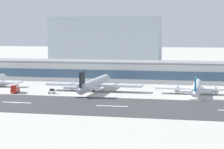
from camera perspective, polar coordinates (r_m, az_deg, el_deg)
The scene contains 10 objects.
ground_plane at distance 176.17m, azimuth -12.22°, elevation -3.57°, with size 1400.00×1400.00×0.00m, color #B2AFA8.
runway_strip at distance 176.86m, azimuth -12.12°, elevation -3.52°, with size 800.00×41.12×0.08m, color #38383A.
runway_centreline_dash_4 at distance 176.78m, azimuth -12.07°, elevation -3.51°, with size 12.00×1.20×0.01m, color white.
runway_centreline_dash_5 at distance 164.61m, azimuth 0.01°, elevation -4.04°, with size 12.00×1.20×0.01m, color white.
terminal_building at distance 252.67m, azimuth -0.03°, elevation 0.48°, with size 160.03×24.26×11.19m.
distant_hotel_block at distance 380.16m, azimuth -0.88°, elevation 4.30°, with size 93.42×26.12×40.45m, color #A8B2BC.
airliner_black_tail_gate_1 at distance 205.14m, azimuth -2.35°, elevation -1.24°, with size 44.75×51.87×10.83m.
airliner_blue_tail_gate_2 at distance 198.79m, azimuth 10.72°, elevation -1.71°, with size 36.35×43.04×8.99m.
service_baggage_tug_0 at distance 200.10m, azimuth -7.66°, elevation -2.14°, with size 3.31×2.08×2.20m.
service_fuel_truck_1 at distance 205.96m, azimuth -12.23°, elevation -1.73°, with size 4.55×8.87×3.95m.
Camera 1 is at (73.97, -157.63, 26.74)m, focal length 71.76 mm.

